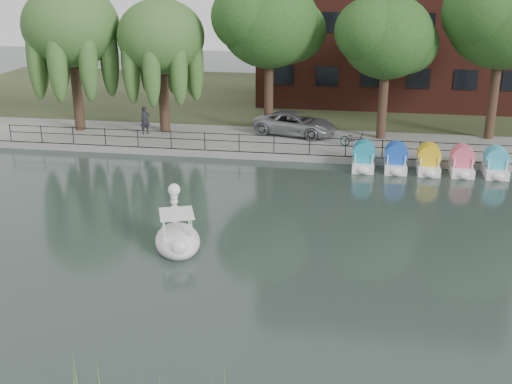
% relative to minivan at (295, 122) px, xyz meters
% --- Properties ---
extents(ground_plane, '(120.00, 120.00, 0.00)m').
position_rel_minivan_xyz_m(ground_plane, '(-0.76, -17.44, -1.21)').
color(ground_plane, '#35443E').
extents(promenade, '(40.00, 6.00, 0.40)m').
position_rel_minivan_xyz_m(promenade, '(-0.76, -1.44, -1.01)').
color(promenade, gray).
rests_on(promenade, ground_plane).
extents(kerb, '(40.00, 0.25, 0.40)m').
position_rel_minivan_xyz_m(kerb, '(-0.76, -4.39, -1.01)').
color(kerb, gray).
rests_on(kerb, ground_plane).
extents(land_strip, '(60.00, 22.00, 0.36)m').
position_rel_minivan_xyz_m(land_strip, '(-0.76, 12.56, -1.03)').
color(land_strip, '#47512D').
rests_on(land_strip, ground_plane).
extents(railing, '(32.00, 0.05, 1.00)m').
position_rel_minivan_xyz_m(railing, '(-0.76, -4.19, -0.07)').
color(railing, black).
rests_on(railing, promenade).
extents(willow_left, '(5.88, 5.88, 9.01)m').
position_rel_minivan_xyz_m(willow_left, '(-13.76, -0.94, 5.66)').
color(willow_left, '#473323').
rests_on(willow_left, promenade).
extents(willow_mid, '(5.32, 5.32, 8.15)m').
position_rel_minivan_xyz_m(willow_mid, '(-8.26, -0.44, 5.03)').
color(willow_mid, '#473323').
rests_on(willow_mid, promenade).
extents(broadleaf_center, '(6.00, 6.00, 9.25)m').
position_rel_minivan_xyz_m(broadleaf_center, '(-1.76, 0.56, 5.85)').
color(broadleaf_center, '#473323').
rests_on(broadleaf_center, promenade).
extents(broadleaf_right, '(5.40, 5.40, 8.32)m').
position_rel_minivan_xyz_m(broadleaf_right, '(5.24, 0.06, 5.17)').
color(broadleaf_right, '#473323').
rests_on(broadleaf_right, promenade).
extents(broadleaf_far, '(6.30, 6.30, 9.71)m').
position_rel_minivan_xyz_m(broadleaf_far, '(11.74, 1.06, 6.18)').
color(broadleaf_far, '#473323').
rests_on(broadleaf_far, promenade).
extents(minivan, '(4.11, 6.34, 1.63)m').
position_rel_minivan_xyz_m(minivan, '(0.00, 0.00, 0.00)').
color(minivan, gray).
rests_on(minivan, promenade).
extents(bicycle, '(1.15, 1.82, 1.00)m').
position_rel_minivan_xyz_m(bicycle, '(3.69, -2.30, -0.31)').
color(bicycle, gray).
rests_on(bicycle, promenade).
extents(pedestrian, '(0.85, 0.85, 1.98)m').
position_rel_minivan_xyz_m(pedestrian, '(-9.26, -1.33, 0.18)').
color(pedestrian, black).
rests_on(pedestrian, promenade).
extents(swan_boat, '(2.58, 3.19, 2.34)m').
position_rel_minivan_xyz_m(swan_boat, '(-2.81, -16.71, -0.70)').
color(swan_boat, white).
rests_on(swan_boat, ground_plane).
extents(pedal_boat_row, '(7.95, 1.70, 1.40)m').
position_rel_minivan_xyz_m(pedal_boat_row, '(7.64, -5.28, -0.61)').
color(pedal_boat_row, white).
rests_on(pedal_boat_row, ground_plane).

